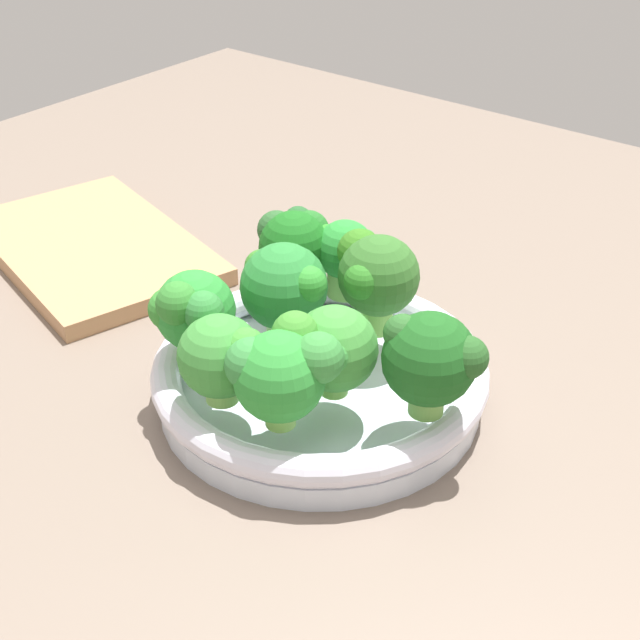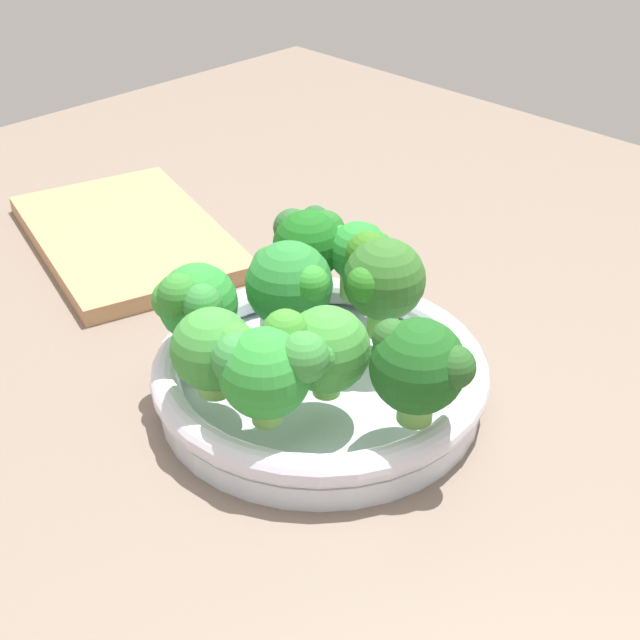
{
  "view_description": "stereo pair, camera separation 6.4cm",
  "coord_description": "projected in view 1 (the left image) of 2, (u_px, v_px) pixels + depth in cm",
  "views": [
    {
      "loc": [
        -36.32,
        39.39,
        41.0
      ],
      "look_at": [
        -2.89,
        -2.77,
        6.95
      ],
      "focal_mm": 51.63,
      "sensor_mm": 36.0,
      "label": 1
    },
    {
      "loc": [
        -41.06,
        35.15,
        41.0
      ],
      "look_at": [
        -2.89,
        -2.77,
        6.95
      ],
      "focal_mm": 51.63,
      "sensor_mm": 36.0,
      "label": 2
    }
  ],
  "objects": [
    {
      "name": "broccoli_floret_1",
      "position": [
        344.0,
        251.0,
        0.71
      ],
      "size": [
        5.22,
        5.02,
        6.25
      ],
      "color": "#87C55E",
      "rests_on": "bowl"
    },
    {
      "name": "bowl",
      "position": [
        320.0,
        378.0,
        0.66
      ],
      "size": [
        24.17,
        24.17,
        3.95
      ],
      "color": "silver",
      "rests_on": "ground_plane"
    },
    {
      "name": "ground_plane",
      "position": [
        266.0,
        417.0,
        0.68
      ],
      "size": [
        130.0,
        130.0,
        2.5
      ],
      "primitive_type": "cube",
      "color": "#77675A"
    },
    {
      "name": "broccoli_floret_2",
      "position": [
        192.0,
        311.0,
        0.63
      ],
      "size": [
        6.21,
        6.06,
        6.67
      ],
      "color": "#90CD66",
      "rests_on": "bowl"
    },
    {
      "name": "cutting_board",
      "position": [
        93.0,
        248.0,
        0.86
      ],
      "size": [
        28.71,
        22.33,
        1.6
      ],
      "primitive_type": "cube",
      "rotation": [
        0.0,
        0.0,
        -0.27
      ],
      "color": "tan",
      "rests_on": "ground_plane"
    },
    {
      "name": "broccoli_floret_4",
      "position": [
        333.0,
        346.0,
        0.6
      ],
      "size": [
        5.79,
        6.09,
        6.39
      ],
      "color": "#79C24D",
      "rests_on": "bowl"
    },
    {
      "name": "broccoli_floret_3",
      "position": [
        375.0,
        275.0,
        0.66
      ],
      "size": [
        6.84,
        6.39,
        7.55
      ],
      "color": "#7BC24E",
      "rests_on": "bowl"
    },
    {
      "name": "broccoli_floret_6",
      "position": [
        284.0,
        287.0,
        0.66
      ],
      "size": [
        6.98,
        6.35,
        7.15
      ],
      "color": "#8CCA60",
      "rests_on": "bowl"
    },
    {
      "name": "broccoli_floret_8",
      "position": [
        294.0,
        243.0,
        0.71
      ],
      "size": [
        6.05,
        6.14,
        6.76
      ],
      "color": "#84B053",
      "rests_on": "bowl"
    },
    {
      "name": "broccoli_floret_0",
      "position": [
        431.0,
        359.0,
        0.58
      ],
      "size": [
        6.7,
        6.12,
        7.2
      ],
      "color": "#76B451",
      "rests_on": "bowl"
    },
    {
      "name": "broccoli_floret_7",
      "position": [
        282.0,
        370.0,
        0.57
      ],
      "size": [
        6.65,
        6.86,
        6.85
      ],
      "color": "#8ACC59",
      "rests_on": "bowl"
    },
    {
      "name": "broccoli_floret_5",
      "position": [
        223.0,
        355.0,
        0.59
      ],
      "size": [
        6.15,
        5.55,
        6.24
      ],
      "color": "#98D666",
      "rests_on": "bowl"
    }
  ]
}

